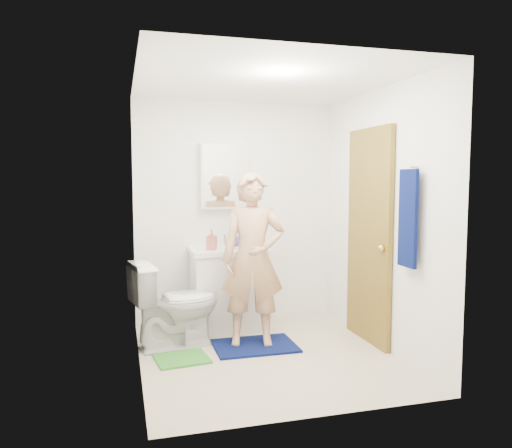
% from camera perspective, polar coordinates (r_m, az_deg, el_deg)
% --- Properties ---
extents(floor, '(2.20, 2.40, 0.02)m').
position_cam_1_polar(floor, '(4.60, 1.22, -14.89)').
color(floor, beige).
rests_on(floor, ground).
extents(ceiling, '(2.20, 2.40, 0.02)m').
position_cam_1_polar(ceiling, '(4.41, 1.28, 16.17)').
color(ceiling, white).
rests_on(ceiling, ground).
extents(wall_back, '(2.20, 0.02, 2.40)m').
position_cam_1_polar(wall_back, '(5.51, -2.33, 1.33)').
color(wall_back, white).
rests_on(wall_back, ground).
extents(wall_front, '(2.20, 0.02, 2.40)m').
position_cam_1_polar(wall_front, '(3.20, 7.42, -1.50)').
color(wall_front, white).
rests_on(wall_front, ground).
extents(wall_left, '(0.02, 2.40, 2.40)m').
position_cam_1_polar(wall_left, '(4.16, -13.55, -0.07)').
color(wall_left, white).
rests_on(wall_left, ground).
extents(wall_right, '(0.02, 2.40, 2.40)m').
position_cam_1_polar(wall_right, '(4.78, 14.13, 0.58)').
color(wall_right, white).
rests_on(wall_right, ground).
extents(vanity_cabinet, '(0.75, 0.55, 0.80)m').
position_cam_1_polar(vanity_cabinet, '(5.31, -3.17, -7.57)').
color(vanity_cabinet, white).
rests_on(vanity_cabinet, floor).
extents(countertop, '(0.79, 0.59, 0.05)m').
position_cam_1_polar(countertop, '(5.23, -3.19, -3.02)').
color(countertop, white).
rests_on(countertop, vanity_cabinet).
extents(sink_basin, '(0.40, 0.40, 0.03)m').
position_cam_1_polar(sink_basin, '(5.23, -3.20, -2.86)').
color(sink_basin, white).
rests_on(sink_basin, countertop).
extents(faucet, '(0.03, 0.03, 0.12)m').
position_cam_1_polar(faucet, '(5.39, -3.60, -1.86)').
color(faucet, silver).
rests_on(faucet, countertop).
extents(medicine_cabinet, '(0.50, 0.12, 0.70)m').
position_cam_1_polar(medicine_cabinet, '(5.40, -3.74, 5.49)').
color(medicine_cabinet, white).
rests_on(medicine_cabinet, wall_back).
extents(mirror_panel, '(0.46, 0.01, 0.66)m').
position_cam_1_polar(mirror_panel, '(5.33, -3.61, 5.49)').
color(mirror_panel, white).
rests_on(mirror_panel, wall_back).
extents(door, '(0.05, 0.80, 2.05)m').
position_cam_1_polar(door, '(4.90, 12.76, -1.33)').
color(door, olive).
rests_on(door, ground).
extents(door_knob, '(0.07, 0.07, 0.07)m').
position_cam_1_polar(door_knob, '(4.61, 14.17, -2.70)').
color(door_knob, gold).
rests_on(door_knob, door).
extents(towel, '(0.03, 0.24, 0.80)m').
position_cam_1_polar(towel, '(4.24, 16.97, 0.62)').
color(towel, '#08134D').
rests_on(towel, wall_right).
extents(towel_hook, '(0.06, 0.02, 0.02)m').
position_cam_1_polar(towel_hook, '(4.25, 17.58, 6.28)').
color(towel_hook, silver).
rests_on(towel_hook, wall_right).
extents(toilet, '(0.88, 0.62, 0.82)m').
position_cam_1_polar(toilet, '(4.78, -9.20, -8.96)').
color(toilet, white).
rests_on(toilet, floor).
extents(bath_mat, '(0.76, 0.55, 0.02)m').
position_cam_1_polar(bath_mat, '(4.81, -0.14, -13.74)').
color(bath_mat, '#08134D').
rests_on(bath_mat, floor).
extents(green_rug, '(0.49, 0.42, 0.02)m').
position_cam_1_polar(green_rug, '(4.54, -8.44, -15.00)').
color(green_rug, green).
rests_on(green_rug, floor).
extents(soap_dispenser, '(0.12, 0.13, 0.21)m').
position_cam_1_polar(soap_dispenser, '(5.10, -5.09, -1.79)').
color(soap_dispenser, '#B85556').
rests_on(soap_dispenser, countertop).
extents(toothbrush_cup, '(0.13, 0.13, 0.10)m').
position_cam_1_polar(toothbrush_cup, '(5.37, -2.42, -2.00)').
color(toothbrush_cup, '#5C408E').
rests_on(toothbrush_cup, countertop).
extents(man, '(0.66, 0.51, 1.61)m').
position_cam_1_polar(man, '(4.65, -0.35, -4.02)').
color(man, tan).
rests_on(man, bath_mat).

